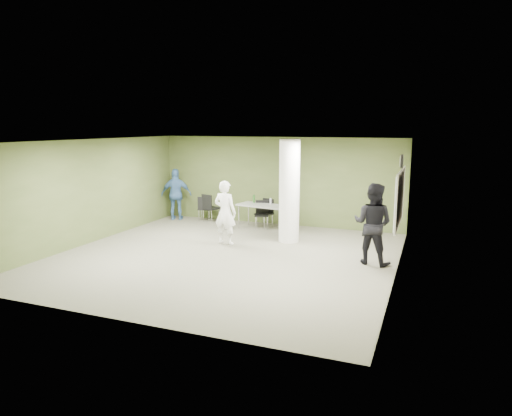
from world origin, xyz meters
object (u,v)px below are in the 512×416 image
at_px(folding_table, 264,206).
at_px(man_black, 373,224).
at_px(woman_white, 225,213).
at_px(man_blue, 176,194).
at_px(chair_back_left, 205,207).

xyz_separation_m(folding_table, man_black, (3.55, -2.38, 0.22)).
xyz_separation_m(folding_table, woman_white, (-0.36, -1.99, 0.14)).
bearing_deg(folding_table, man_blue, -175.44).
height_order(chair_back_left, man_black, man_black).
xyz_separation_m(chair_back_left, man_black, (5.80, -2.81, 0.45)).
bearing_deg(man_black, woman_white, 6.33).
xyz_separation_m(chair_back_left, man_blue, (-1.00, -0.12, 0.38)).
distance_m(chair_back_left, man_black, 6.47).
distance_m(folding_table, man_blue, 3.27).
bearing_deg(man_blue, man_black, 137.37).
relative_size(woman_white, man_blue, 0.99).
height_order(woman_white, man_blue, man_blue).
xyz_separation_m(woman_white, man_blue, (-2.89, 2.31, 0.00)).
distance_m(folding_table, woman_white, 2.03).
relative_size(folding_table, woman_white, 1.00).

